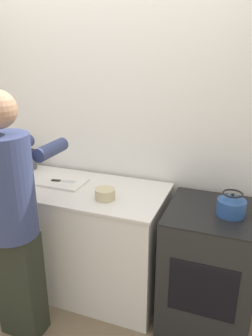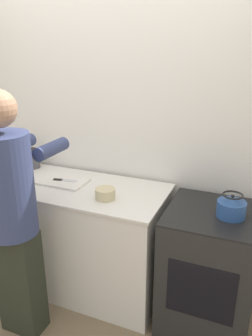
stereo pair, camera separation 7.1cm
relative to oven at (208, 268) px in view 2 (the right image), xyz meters
name	(u,v)px [view 2 (the right image)]	position (x,y,z in m)	size (l,w,h in m)	color
ground_plane	(78,313)	(-0.91, -0.31, -0.45)	(12.00, 12.00, 0.00)	#7A664C
wall_back	(114,130)	(-0.91, 0.41, 0.85)	(8.00, 0.05, 2.60)	white
counter	(61,232)	(-1.24, 0.01, 0.00)	(1.78, 0.68, 0.92)	silver
oven	(208,268)	(0.00, 0.00, 0.00)	(0.62, 0.63, 0.91)	black
person	(12,212)	(-1.20, -0.56, 0.49)	(0.37, 0.61, 1.73)	#272B20
cutting_board	(63,181)	(-1.20, 0.04, 0.47)	(0.38, 0.25, 0.02)	silver
knife	(64,180)	(-1.19, 0.04, 0.48)	(0.20, 0.07, 0.01)	silver
kettle	(231,207)	(0.11, -0.02, 0.52)	(0.19, 0.19, 0.16)	#284C8C
bowl_prep	(105,194)	(-0.75, -0.10, 0.50)	(0.15, 0.15, 0.08)	#C6B789
canister_jar	(31,159)	(-1.66, 0.24, 0.55)	(0.15, 0.15, 0.17)	#4C4C51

